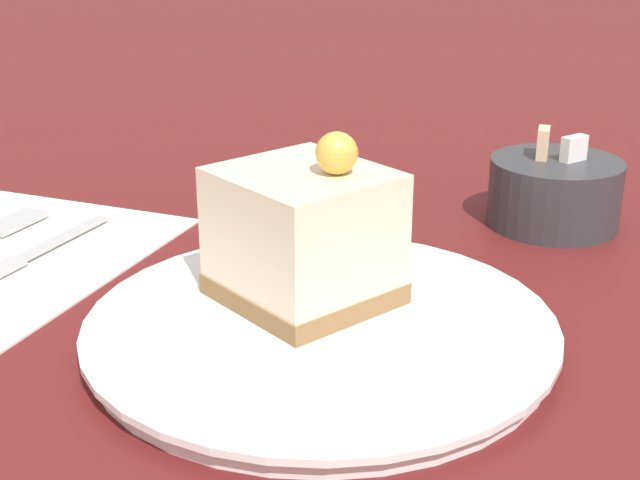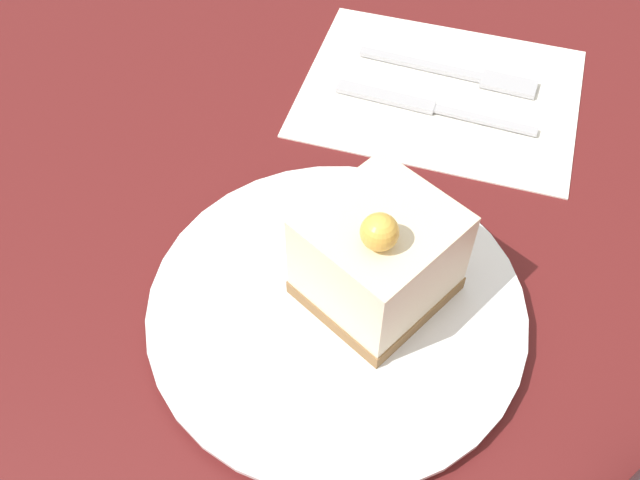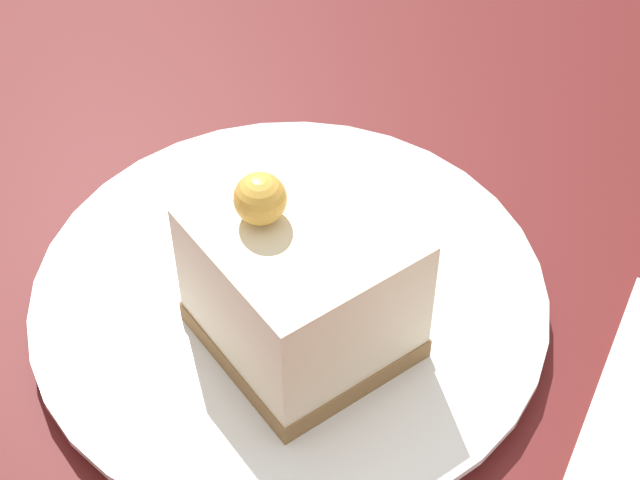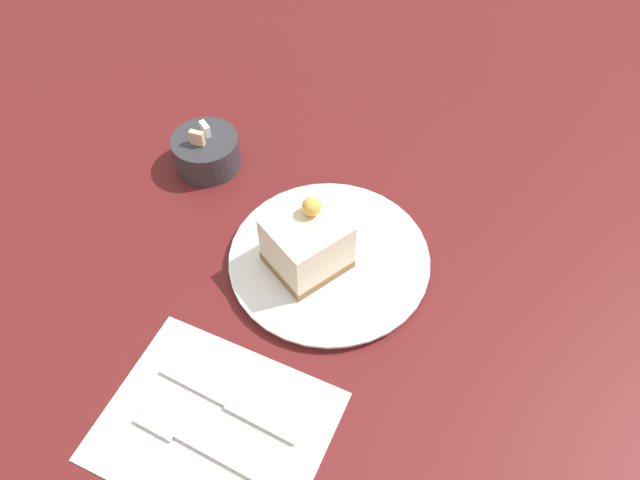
% 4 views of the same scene
% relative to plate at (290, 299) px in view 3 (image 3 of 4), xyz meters
% --- Properties ---
extents(ground_plane, '(4.00, 4.00, 0.00)m').
position_rel_plate_xyz_m(ground_plane, '(-0.02, 0.04, -0.01)').
color(ground_plane, '#5B1919').
extents(plate, '(0.25, 0.25, 0.01)m').
position_rel_plate_xyz_m(plate, '(0.00, 0.00, 0.00)').
color(plate, white).
rests_on(plate, ground_plane).
extents(cake_slice, '(0.11, 0.10, 0.10)m').
position_rel_plate_xyz_m(cake_slice, '(-0.02, 0.02, 0.04)').
color(cake_slice, olive).
rests_on(cake_slice, plate).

